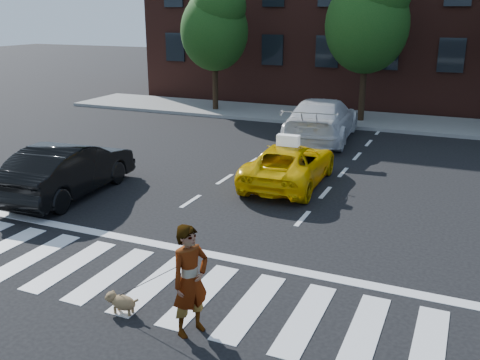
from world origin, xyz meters
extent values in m
plane|color=black|center=(0.00, 0.00, 0.00)|extent=(120.00, 120.00, 0.00)
cube|color=silver|center=(0.00, 0.00, 0.01)|extent=(13.00, 2.40, 0.01)
cube|color=silver|center=(0.00, 1.60, 0.01)|extent=(12.00, 0.30, 0.01)
cube|color=slate|center=(0.00, 17.50, 0.07)|extent=(30.00, 4.00, 0.15)
cylinder|color=black|center=(-7.00, 17.00, 1.62)|extent=(0.28, 0.28, 3.25)
ellipsoid|color=#103C10|center=(-7.00, 17.00, 4.03)|extent=(3.38, 3.38, 3.89)
sphere|color=#103C10|center=(-6.60, 16.80, 5.20)|extent=(2.60, 2.60, 2.60)
sphere|color=#103C10|center=(-7.35, 17.25, 4.88)|extent=(2.34, 2.34, 2.34)
cylinder|color=black|center=(0.50, 17.00, 1.77)|extent=(0.28, 0.28, 3.55)
ellipsoid|color=#103C10|center=(0.50, 17.00, 4.40)|extent=(3.69, 3.69, 4.25)
sphere|color=#103C10|center=(0.15, 17.25, 5.32)|extent=(2.56, 2.56, 2.56)
imported|color=#EAB704|center=(0.37, 7.00, 0.61)|extent=(2.20, 4.48, 1.22)
imported|color=black|center=(-5.00, 3.55, 0.75)|extent=(1.94, 4.68, 1.51)
imported|color=silver|center=(-0.28, 12.96, 0.85)|extent=(2.87, 6.03, 1.70)
imported|color=#999999|center=(1.42, -1.10, 0.93)|extent=(0.69, 0.80, 1.86)
ellipsoid|color=olive|center=(0.08, -1.08, 0.21)|extent=(0.49, 0.29, 0.26)
sphere|color=olive|center=(-0.15, -1.10, 0.28)|extent=(0.21, 0.21, 0.20)
sphere|color=olive|center=(-0.23, -1.11, 0.24)|extent=(0.10, 0.10, 0.09)
cylinder|color=olive|center=(0.30, -1.06, 0.28)|extent=(0.14, 0.05, 0.11)
sphere|color=olive|center=(-0.16, -1.04, 0.33)|extent=(0.07, 0.07, 0.07)
sphere|color=olive|center=(-0.15, -1.16, 0.33)|extent=(0.07, 0.07, 0.07)
cylinder|color=olive|center=(-0.06, -1.15, 0.06)|extent=(0.05, 0.05, 0.13)
cylinder|color=olive|center=(-0.07, -1.03, 0.06)|extent=(0.05, 0.05, 0.13)
cylinder|color=olive|center=(0.22, -1.12, 0.06)|extent=(0.05, 0.05, 0.13)
cylinder|color=olive|center=(0.21, -1.01, 0.06)|extent=(0.05, 0.05, 0.13)
cube|color=white|center=(0.37, 6.80, 1.38)|extent=(0.66, 0.30, 0.32)
camera|label=1|loc=(5.16, -7.71, 4.99)|focal=40.00mm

